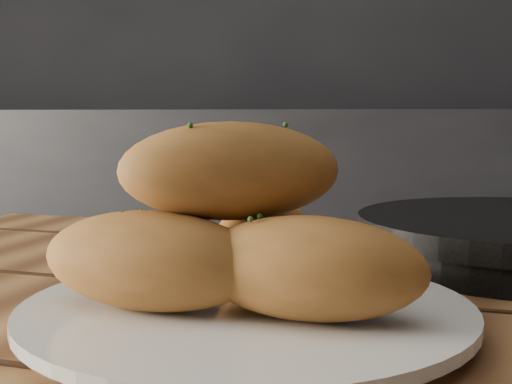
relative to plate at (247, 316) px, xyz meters
name	(u,v)px	position (x,y,z in m)	size (l,w,h in m)	color
counter	(281,312)	(-0.28, 1.06, -0.31)	(2.80, 0.60, 0.90)	black
plate	(247,316)	(0.00, 0.00, 0.00)	(0.30, 0.30, 0.02)	silver
bread_rolls	(238,235)	(-0.01, 0.00, 0.05)	(0.25, 0.19, 0.12)	#A6632E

